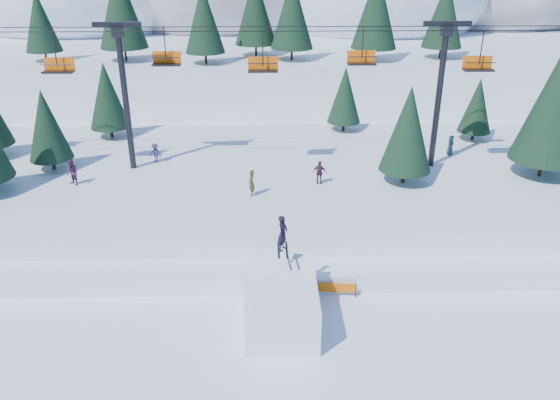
{
  "coord_description": "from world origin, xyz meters",
  "views": [
    {
      "loc": [
        0.9,
        -19.79,
        16.88
      ],
      "look_at": [
        1.5,
        6.0,
        5.2
      ],
      "focal_mm": 35.0,
      "sensor_mm": 36.0,
      "label": 1
    }
  ],
  "objects_px": {
    "chairlift": "(264,74)",
    "banner_near": "(329,288)",
    "banner_far": "(456,270)",
    "jump_kicker": "(281,305)"
  },
  "relations": [
    {
      "from": "chairlift",
      "to": "banner_near",
      "type": "height_order",
      "value": "chairlift"
    },
    {
      "from": "banner_near",
      "to": "banner_far",
      "type": "xyz_separation_m",
      "value": [
        7.35,
        1.62,
        0.0
      ]
    },
    {
      "from": "chairlift",
      "to": "jump_kicker",
      "type": "bearing_deg",
      "value": -87.1
    },
    {
      "from": "chairlift",
      "to": "banner_near",
      "type": "bearing_deg",
      "value": -75.38
    },
    {
      "from": "banner_near",
      "to": "banner_far",
      "type": "bearing_deg",
      "value": 12.39
    },
    {
      "from": "banner_near",
      "to": "banner_far",
      "type": "relative_size",
      "value": 1.0
    },
    {
      "from": "jump_kicker",
      "to": "banner_far",
      "type": "relative_size",
      "value": 1.9
    },
    {
      "from": "chairlift",
      "to": "banner_far",
      "type": "xyz_separation_m",
      "value": [
        10.8,
        -11.61,
        -8.78
      ]
    },
    {
      "from": "jump_kicker",
      "to": "chairlift",
      "type": "height_order",
      "value": "chairlift"
    },
    {
      "from": "banner_far",
      "to": "chairlift",
      "type": "bearing_deg",
      "value": 132.94
    }
  ]
}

